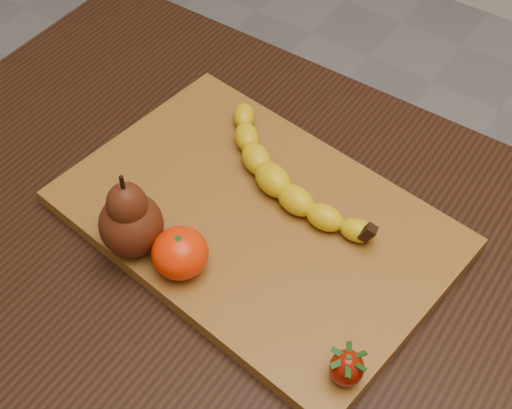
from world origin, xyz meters
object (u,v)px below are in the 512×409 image
Objects in this scene: table at (240,299)px; mandarin at (180,253)px; cutting_board at (256,221)px; pear at (129,213)px.

table is 15.81× the size of mandarin.
mandarin reaches higher than table.
table is 0.12m from cutting_board.
pear is at bearing -175.43° from mandarin.
mandarin is (-0.03, -0.06, 0.14)m from table.
mandarin is at bearing 4.57° from pear.
cutting_board is 3.97× the size of pear.
table is 0.21m from pear.
pear is 0.07m from mandarin.
pear is (-0.10, -0.07, 0.17)m from table.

